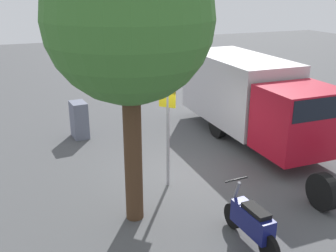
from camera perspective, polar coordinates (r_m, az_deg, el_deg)
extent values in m
plane|color=#4A4B4D|center=(11.11, 2.07, -7.16)|extent=(60.00, 60.00, 0.00)
cylinder|color=black|center=(13.83, 7.18, 0.19)|extent=(0.90, 0.25, 0.90)
cylinder|color=black|center=(14.80, 13.65, 1.08)|extent=(0.90, 0.25, 0.90)
cylinder|color=black|center=(10.04, 21.37, -8.80)|extent=(0.90, 0.25, 0.90)
cube|color=silver|center=(14.30, 9.96, 5.40)|extent=(4.62, 2.21, 2.25)
cube|color=#B01023|center=(11.78, 18.23, 0.77)|extent=(1.80, 2.10, 1.90)
cube|color=black|center=(11.61, 18.54, 3.58)|extent=(1.82, 1.94, 0.60)
cylinder|color=black|center=(8.91, 9.30, -12.63)|extent=(0.56, 0.12, 0.56)
cylinder|color=black|center=(8.09, 14.33, -16.73)|extent=(0.56, 0.12, 0.56)
cube|color=navy|center=(8.31, 12.01, -13.16)|extent=(1.11, 0.37, 0.48)
cube|color=black|center=(8.10, 12.56, -11.88)|extent=(0.65, 0.31, 0.12)
cylinder|color=slate|center=(8.60, 9.68, -9.68)|extent=(0.29, 0.08, 0.69)
cylinder|color=black|center=(8.44, 9.82, -7.60)|extent=(0.06, 0.55, 0.04)
cylinder|color=#9E9EA3|center=(10.00, 0.00, -0.29)|extent=(0.08, 0.08, 3.20)
cylinder|color=red|center=(9.61, -0.11, 7.63)|extent=(0.71, 0.32, 0.76)
cube|color=yellow|center=(9.76, -0.11, 3.95)|extent=(0.33, 0.33, 0.44)
cylinder|color=#47301E|center=(8.57, -5.06, -3.76)|extent=(0.39, 0.39, 3.22)
sphere|color=#3B722F|center=(7.90, -5.68, 15.11)|extent=(3.35, 3.35, 3.35)
cube|color=slate|center=(13.99, -12.65, 0.87)|extent=(0.77, 0.55, 1.26)
torus|color=#B7B7BC|center=(13.22, -5.40, -2.75)|extent=(0.85, 0.07, 0.85)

